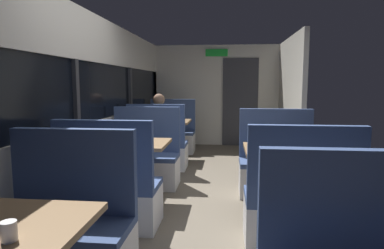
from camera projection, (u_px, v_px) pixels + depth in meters
The scene contains 17 objects.
ground_plane at pixel (203, 213), 3.73m from camera, with size 3.30×9.20×0.02m, color #665B4C.
carriage_window_panel_left at pixel (75, 113), 3.74m from camera, with size 0.09×8.48×2.30m.
carriage_end_bulkhead at pixel (219, 96), 7.72m from camera, with size 2.90×0.11×2.30m.
carriage_aisle_panel_right at pixel (290, 98), 6.40m from camera, with size 0.08×2.40×2.30m, color beige.
bench_near_window_facing_entry at pixel (66, 238), 2.41m from camera, with size 0.95×0.50×1.10m.
dining_table_mid_window at pixel (130, 150), 3.98m from camera, with size 0.90×0.70×0.74m.
bench_mid_window_facing_end at pixel (111, 195), 3.32m from camera, with size 0.95×0.50×1.10m.
bench_mid_window_facing_entry at pixel (145, 162), 4.70m from camera, with size 0.95×0.50×1.10m.
dining_table_far_window at pixel (166, 126), 6.27m from camera, with size 0.90×0.70×0.74m.
bench_far_window_facing_end at pixel (158, 149), 5.62m from camera, with size 0.95×0.50×1.10m.
bench_far_window_facing_entry at pixel (172, 136), 7.00m from camera, with size 0.95×0.50×1.10m.
dining_table_rear_aisle at pixel (287, 158), 3.59m from camera, with size 0.90×0.70×0.74m.
bench_rear_aisle_facing_end at pixel (299, 210), 2.94m from camera, with size 0.95×0.50×1.10m.
bench_rear_aisle_facing_entry at pixel (276, 169), 4.32m from camera, with size 0.95×0.50×1.10m.
seated_passenger at pixel (159, 136), 5.66m from camera, with size 0.47×0.55×1.26m.
coffee_cup_primary at pixel (9, 231), 1.48m from camera, with size 0.07×0.07×0.09m.
coffee_cup_secondary at pixel (129, 139), 3.95m from camera, with size 0.07×0.07×0.09m.
Camera 1 is at (0.25, -3.57, 1.44)m, focal length 31.26 mm.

